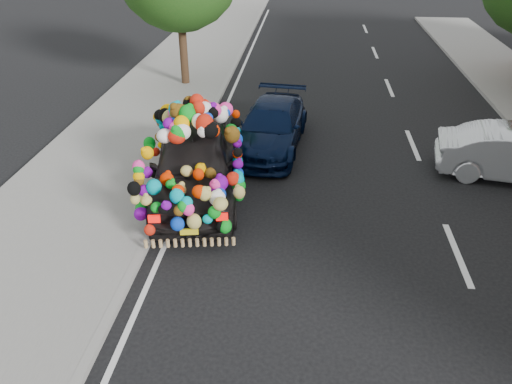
# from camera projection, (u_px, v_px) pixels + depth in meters

# --- Properties ---
(ground) EXTENTS (100.00, 100.00, 0.00)m
(ground) POSITION_uv_depth(u_px,v_px,m) (268.00, 243.00, 9.78)
(ground) COLOR black
(ground) RESTS_ON ground
(sidewalk) EXTENTS (4.00, 60.00, 0.12)m
(sidewalk) POSITION_uv_depth(u_px,v_px,m) (58.00, 228.00, 10.13)
(sidewalk) COLOR gray
(sidewalk) RESTS_ON ground
(kerb) EXTENTS (0.15, 60.00, 0.13)m
(kerb) POSITION_uv_depth(u_px,v_px,m) (151.00, 233.00, 9.95)
(kerb) COLOR gray
(kerb) RESTS_ON ground
(lane_markings) EXTENTS (6.00, 50.00, 0.01)m
(lane_markings) POSITION_uv_depth(u_px,v_px,m) (457.00, 254.00, 9.46)
(lane_markings) COLOR silver
(lane_markings) RESTS_ON ground
(plush_art_car) EXTENTS (2.88, 5.00, 2.19)m
(plush_art_car) POSITION_uv_depth(u_px,v_px,m) (194.00, 148.00, 10.92)
(plush_art_car) COLOR black
(plush_art_car) RESTS_ON ground
(navy_sedan) EXTENTS (2.06, 4.21, 1.18)m
(navy_sedan) POSITION_uv_depth(u_px,v_px,m) (271.00, 126.00, 13.39)
(navy_sedan) COLOR black
(navy_sedan) RESTS_ON ground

